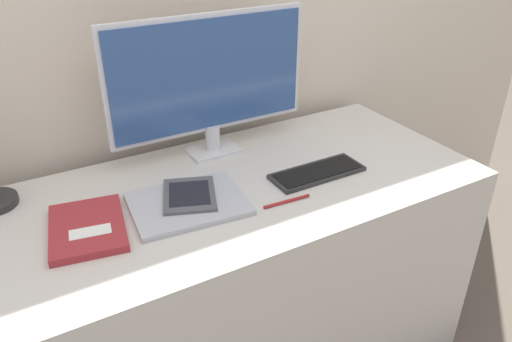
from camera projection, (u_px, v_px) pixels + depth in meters
desk at (234, 283)px, 1.61m from camera, size 1.48×0.66×0.73m
monitor at (210, 80)px, 1.51m from camera, size 0.65×0.11×0.44m
keyboard at (317, 172)px, 1.49m from camera, size 0.29×0.11×0.01m
laptop at (188, 204)px, 1.34m from camera, size 0.32×0.26×0.02m
ereader at (189, 195)px, 1.36m from camera, size 0.19×0.21×0.01m
notebook at (87, 228)px, 1.24m from camera, size 0.22×0.27×0.02m
pen at (287, 201)px, 1.36m from camera, size 0.14×0.02×0.01m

